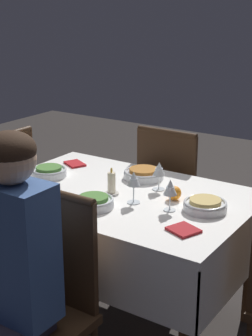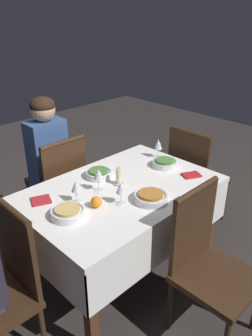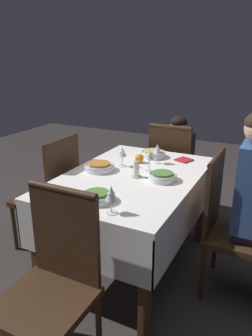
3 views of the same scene
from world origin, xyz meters
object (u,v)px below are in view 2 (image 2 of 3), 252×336
dining_table (121,201)px  wine_glass_south (98,175)px  bowl_south (99,173)px  bowl_west (164,163)px  bowl_east (67,212)px  orange_fruit (96,202)px  candle_centerpiece (119,178)px  chair_south (58,186)px  chair_north (208,260)px  napkin_spare_side (191,175)px  wine_glass_east (76,187)px  chair_east (0,283)px  wine_glass_north (121,189)px  chair_west (194,175)px  wine_glass_west (158,145)px  person_adult_denim (46,160)px  bowl_north (151,197)px  napkin_red_folded (41,200)px

dining_table → wine_glass_south: wine_glass_south is taller
bowl_south → bowl_west: size_ratio=0.99×
bowl_east → orange_fruit: orange_fruit is taller
bowl_east → candle_centerpiece: 0.48m
chair_south → bowl_east: (0.39, 0.70, 0.26)m
bowl_east → wine_glass_south: bearing=-162.6°
bowl_south → orange_fruit: size_ratio=2.75×
chair_north → bowl_west: (-0.42, -0.68, 0.26)m
napkin_spare_side → wine_glass_east: bearing=-20.3°
chair_south → napkin_spare_side: chair_south is taller
chair_east → wine_glass_north: (-0.76, 0.15, 0.34)m
chair_west → wine_glass_west: bearing=66.8°
chair_south → person_adult_denim: bearing=-90.0°
bowl_west → wine_glass_north: wine_glass_north is taller
wine_glass_south → bowl_west: 0.61m
wine_glass_west → wine_glass_north: (0.70, 0.30, -0.00)m
bowl_north → napkin_red_folded: bearing=-44.2°
person_adult_denim → chair_south: bearing=90.0°
chair_west → bowl_east: 1.38m
chair_west → dining_table: bearing=90.5°
chair_east → bowl_west: bearing=90.1°
chair_south → bowl_west: chair_south is taller
chair_west → person_adult_denim: size_ratio=0.77×
dining_table → bowl_north: bowl_north is taller
bowl_north → napkin_spare_side: bowl_north is taller
wine_glass_west → napkin_red_folded: size_ratio=1.04×
dining_table → napkin_spare_side: bearing=153.9°
bowl_east → bowl_west: size_ratio=1.04×
chair_north → wine_glass_west: size_ratio=6.07×
bowl_south → bowl_east: bearing=29.2°
chair_west → bowl_west: 0.50m
chair_west → wine_glass_west: 0.50m
bowl_south → candle_centerpiece: size_ratio=1.36×
person_adult_denim → wine_glass_east: size_ratio=8.13×
bowl_north → napkin_spare_side: (-0.47, -0.02, -0.02)m
chair_east → wine_glass_south: (-0.77, -0.07, 0.35)m
bowl_west → orange_fruit: 0.74m
chair_east → chair_north: 1.16m
wine_glass_north → orange_fruit: wine_glass_north is taller
wine_glass_north → candle_centerpiece: wine_glass_north is taller
chair_south → napkin_spare_side: (-0.55, 0.91, 0.24)m
bowl_west → wine_glass_west: size_ratio=1.24×
chair_south → wine_glass_east: chair_south is taller
wine_glass_west → wine_glass_east: bearing=5.9°
napkin_red_folded → wine_glass_south: bearing=156.4°
chair_south → wine_glass_west: chair_south is taller
wine_glass_east → bowl_west: (-0.79, 0.06, -0.08)m
bowl_east → orange_fruit: 0.19m
chair_west → chair_north: 1.09m
chair_south → orange_fruit: bearing=74.5°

